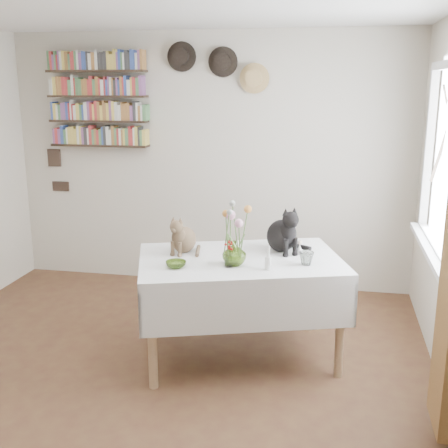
% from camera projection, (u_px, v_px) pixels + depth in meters
% --- Properties ---
extents(room, '(4.08, 4.58, 2.58)m').
position_uv_depth(room, '(128.00, 211.00, 3.42)').
color(room, brown).
rests_on(room, ground).
extents(window, '(0.12, 1.52, 1.32)m').
position_uv_depth(window, '(447.00, 177.00, 3.77)').
color(window, white).
rests_on(window, room).
extents(dining_table, '(1.66, 1.33, 0.78)m').
position_uv_depth(dining_table, '(240.00, 283.00, 4.11)').
color(dining_table, white).
rests_on(dining_table, room).
extents(tabby_cat, '(0.25, 0.29, 0.29)m').
position_uv_depth(tabby_cat, '(184.00, 233.00, 4.18)').
color(tabby_cat, olive).
rests_on(tabby_cat, dining_table).
extents(black_cat, '(0.37, 0.39, 0.36)m').
position_uv_depth(black_cat, '(282.00, 227.00, 4.20)').
color(black_cat, black).
rests_on(black_cat, dining_table).
extents(flower_vase, '(0.17, 0.17, 0.17)m').
position_uv_depth(flower_vase, '(234.00, 253.00, 3.89)').
color(flower_vase, '#8AB045').
rests_on(flower_vase, dining_table).
extents(green_bowl, '(0.20, 0.20, 0.04)m').
position_uv_depth(green_bowl, '(176.00, 264.00, 3.85)').
color(green_bowl, '#8AB045').
rests_on(green_bowl, dining_table).
extents(drinking_glass, '(0.12, 0.12, 0.10)m').
position_uv_depth(drinking_glass, '(306.00, 258.00, 3.90)').
color(drinking_glass, white).
rests_on(drinking_glass, dining_table).
extents(candlestick, '(0.05, 0.05, 0.17)m').
position_uv_depth(candlestick, '(268.00, 262.00, 3.80)').
color(candlestick, white).
rests_on(candlestick, dining_table).
extents(berry_jar, '(0.05, 0.05, 0.22)m').
position_uv_depth(berry_jar, '(229.00, 254.00, 3.85)').
color(berry_jar, white).
rests_on(berry_jar, dining_table).
extents(porcelain_figurine, '(0.06, 0.06, 0.11)m').
position_uv_depth(porcelain_figurine, '(300.00, 248.00, 4.15)').
color(porcelain_figurine, white).
rests_on(porcelain_figurine, dining_table).
extents(flower_bouquet, '(0.17, 0.12, 0.39)m').
position_uv_depth(flower_bouquet, '(234.00, 217.00, 3.84)').
color(flower_bouquet, '#4C7233').
rests_on(flower_bouquet, flower_vase).
extents(bookshelf_unit, '(1.00, 0.16, 0.91)m').
position_uv_depth(bookshelf_unit, '(98.00, 100.00, 5.53)').
color(bookshelf_unit, '#322419').
rests_on(bookshelf_unit, room).
extents(wall_hats, '(0.98, 0.09, 0.48)m').
position_uv_depth(wall_hats, '(219.00, 65.00, 5.25)').
color(wall_hats, black).
rests_on(wall_hats, room).
extents(wall_art_plaques, '(0.21, 0.02, 0.44)m').
position_uv_depth(wall_art_plaques, '(57.00, 170.00, 5.87)').
color(wall_art_plaques, '#38281E').
rests_on(wall_art_plaques, room).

